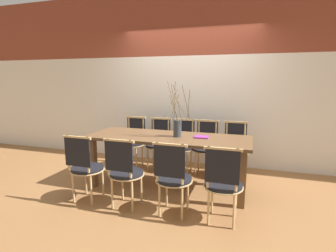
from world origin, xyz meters
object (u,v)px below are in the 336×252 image
at_px(dining_table, 168,144).
at_px(book_stack, 201,137).
at_px(chair_near_center, 173,176).
at_px(chair_far_center, 183,144).
at_px(vase_centerpiece, 177,126).

height_order(dining_table, book_stack, book_stack).
height_order(dining_table, chair_near_center, chair_near_center).
distance_m(chair_near_center, chair_far_center, 1.55).
relative_size(dining_table, book_stack, 11.19).
distance_m(vase_centerpiece, book_stack, 0.37).
distance_m(chair_near_center, vase_centerpiece, 0.90).
relative_size(vase_centerpiece, book_stack, 3.75).
relative_size(dining_table, chair_far_center, 2.59).
xyz_separation_m(vase_centerpiece, book_stack, (0.34, 0.05, -0.14)).
height_order(chair_far_center, book_stack, chair_far_center).
height_order(vase_centerpiece, book_stack, vase_centerpiece).
relative_size(chair_near_center, book_stack, 4.32).
height_order(dining_table, chair_far_center, chair_far_center).
relative_size(chair_far_center, book_stack, 4.32).
xyz_separation_m(chair_far_center, vase_centerpiece, (0.12, -0.75, 0.44)).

